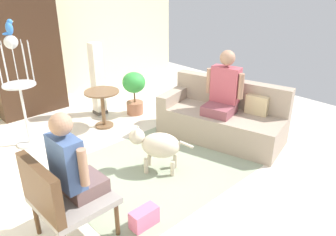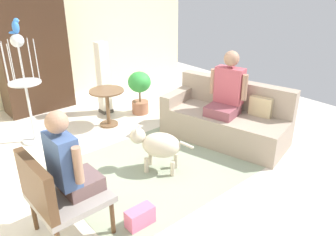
# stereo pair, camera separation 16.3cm
# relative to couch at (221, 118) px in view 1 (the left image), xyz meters

# --- Properties ---
(ground_plane) EXTENTS (7.72, 7.72, 0.00)m
(ground_plane) POSITION_rel_couch_xyz_m (-1.27, 0.15, -0.30)
(ground_plane) COLOR beige
(back_wall) EXTENTS (6.72, 0.12, 2.74)m
(back_wall) POSITION_rel_couch_xyz_m (-1.27, 3.43, 1.06)
(back_wall) COLOR beige
(back_wall) RESTS_ON ground
(area_rug) EXTENTS (2.54, 1.84, 0.01)m
(area_rug) POSITION_rel_couch_xyz_m (-1.23, 0.00, -0.30)
(area_rug) COLOR gray
(area_rug) RESTS_ON ground
(couch) EXTENTS (1.22, 1.95, 0.85)m
(couch) POSITION_rel_couch_xyz_m (0.00, 0.00, 0.00)
(couch) COLOR gray
(couch) RESTS_ON ground
(armchair) EXTENTS (0.65, 0.66, 0.90)m
(armchair) POSITION_rel_couch_xyz_m (-2.77, -0.36, 0.21)
(armchair) COLOR #4C331E
(armchair) RESTS_ON ground
(person_on_couch) EXTENTS (0.56, 0.56, 0.90)m
(person_on_couch) POSITION_rel_couch_xyz_m (-0.03, -0.03, 0.49)
(person_on_couch) COLOR brown
(person_on_armchair) EXTENTS (0.42, 0.51, 0.84)m
(person_on_armchair) POSITION_rel_couch_xyz_m (-2.61, -0.36, 0.47)
(person_on_armchair) COLOR brown
(round_end_table) EXTENTS (0.55, 0.55, 0.61)m
(round_end_table) POSITION_rel_couch_xyz_m (-1.09, 1.54, 0.12)
(round_end_table) COLOR brown
(round_end_table) RESTS_ON ground
(dog) EXTENTS (0.55, 0.68, 0.59)m
(dog) POSITION_rel_couch_xyz_m (-1.33, -0.04, 0.06)
(dog) COLOR beige
(dog) RESTS_ON ground
(bird_cage_stand) EXTENTS (0.44, 0.44, 1.58)m
(bird_cage_stand) POSITION_rel_couch_xyz_m (-2.23, 1.78, 0.57)
(bird_cage_stand) COLOR silver
(bird_cage_stand) RESTS_ON ground
(parrot) EXTENTS (0.17, 0.10, 0.20)m
(parrot) POSITION_rel_couch_xyz_m (-2.22, 1.78, 1.37)
(parrot) COLOR blue
(parrot) RESTS_ON bird_cage_stand
(potted_plant) EXTENTS (0.40, 0.40, 0.76)m
(potted_plant) POSITION_rel_couch_xyz_m (-0.39, 1.62, 0.16)
(potted_plant) COLOR #996047
(potted_plant) RESTS_ON ground
(column_lamp) EXTENTS (0.20, 0.20, 1.26)m
(column_lamp) POSITION_rel_couch_xyz_m (-0.85, 2.05, 0.32)
(column_lamp) COLOR #4C4742
(column_lamp) RESTS_ON ground
(armoire_cabinet) EXTENTS (1.14, 0.56, 2.09)m
(armoire_cabinet) POSITION_rel_couch_xyz_m (-1.67, 3.02, 0.74)
(armoire_cabinet) COLOR #382316
(armoire_cabinet) RESTS_ON ground
(handbag) EXTENTS (0.29, 0.14, 0.19)m
(handbag) POSITION_rel_couch_xyz_m (-2.10, -0.71, -0.21)
(handbag) COLOR #D8668C
(handbag) RESTS_ON ground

